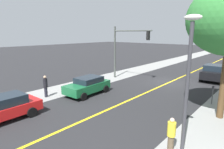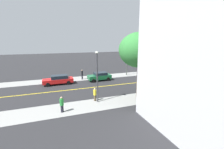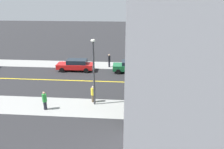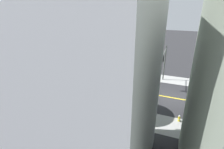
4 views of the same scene
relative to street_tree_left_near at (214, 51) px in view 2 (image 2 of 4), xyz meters
The scene contains 19 objects.
ground_plane 10.49m from the street_tree_left_near, 47.00° to the left, with size 140.00×140.00×0.00m, color #262628.
sidewalk_left 8.56m from the street_tree_left_near, 93.55° to the left, with size 3.46×126.00×0.01m, color gray.
sidewalk_right 15.19m from the street_tree_left_near, 27.43° to the left, with size 3.46×126.00×0.01m, color gray.
road_centerline_stripe 10.49m from the street_tree_left_near, 47.00° to the left, with size 0.20×126.00×0.00m, color yellow.
tan_rowhouse 13.98m from the street_tree_left_near, 125.54° to the left, with size 10.23×7.90×14.36m.
street_tree_left_near is the anchor object (origin of this frame).
street_tree_right_corner 12.90m from the street_tree_left_near, 90.64° to the left, with size 4.97×4.97×8.12m.
fire_hydrant 7.53m from the street_tree_left_near, 81.47° to the left, with size 0.44×0.24×0.77m.
parking_meter 11.67m from the street_tree_left_near, 85.37° to the left, with size 0.12×0.18×1.42m.
traffic_light_mast 13.68m from the street_tree_left_near, 38.59° to the left, with size 4.85×0.32×5.96m.
street_lamp 18.14m from the street_tree_left_near, 89.09° to the left, with size 0.70×0.36×5.95m.
red_sedan_right_curb 24.64m from the street_tree_left_near, 66.07° to the left, with size 2.10×4.82×1.51m.
green_sedan_right_curb 18.54m from the street_tree_left_near, 57.01° to the left, with size 2.20×4.20×1.49m.
black_pickup_truck 5.69m from the street_tree_left_near, 36.77° to the left, with size 2.58×6.03×1.83m.
pedestrian_teal_shirt 5.10m from the street_tree_left_near, 92.16° to the left, with size 0.38×0.38×1.61m.
pedestrian_black_shirt 21.87m from the street_tree_left_near, 56.50° to the left, with size 0.34×0.34×1.82m.
pedestrian_green_shirt 22.66m from the street_tree_left_near, 92.69° to the left, with size 0.38×0.38×1.65m.
pedestrian_yellow_shirt 18.88m from the street_tree_left_near, 87.69° to the left, with size 0.37×0.37×1.57m.
small_dog 5.35m from the street_tree_left_near, 99.92° to the left, with size 0.35×0.73×0.54m.
Camera 2 is at (-22.45, 16.04, 7.14)m, focal length 24.72 mm.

